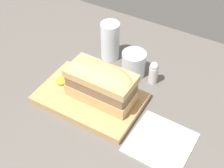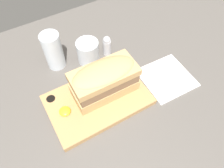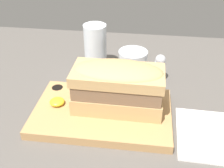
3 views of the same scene
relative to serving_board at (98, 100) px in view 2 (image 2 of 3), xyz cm
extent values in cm
cube|color=#56514C|center=(-2.54, -1.88, -1.97)|extent=(191.20, 96.09, 2.00)
cube|color=tan|center=(0.08, -0.04, 0.00)|extent=(29.49, 18.84, 1.93)
cylinder|color=black|center=(-12.03, 6.74, 0.53)|extent=(2.64, 2.64, 0.97)
cube|color=tan|center=(3.21, 1.29, 2.82)|extent=(18.99, 9.43, 3.72)
cube|color=brown|center=(3.21, 1.29, 6.26)|extent=(18.23, 9.05, 3.17)
cube|color=tan|center=(3.21, 1.29, 8.96)|extent=(18.99, 9.43, 2.23)
ellipsoid|color=tan|center=(3.21, 1.29, 9.89)|extent=(18.61, 9.24, 3.35)
ellipsoid|color=gold|center=(-10.12, 0.39, 1.62)|extent=(3.28, 3.28, 1.31)
cylinder|color=silver|center=(-4.98, 20.14, 5.48)|extent=(6.05, 6.05, 12.90)
cylinder|color=silver|center=(-4.98, 20.14, 2.13)|extent=(5.32, 5.32, 5.81)
cylinder|color=silver|center=(5.37, 16.71, 2.92)|extent=(7.42, 7.42, 7.77)
cylinder|color=black|center=(5.37, 16.71, 1.46)|extent=(6.68, 6.68, 4.45)
cube|color=white|center=(23.63, -3.43, -0.77)|extent=(15.90, 15.73, 0.40)
cylinder|color=silver|center=(12.34, 16.15, 1.88)|extent=(2.80, 2.80, 5.71)
sphere|color=#B7B7BC|center=(12.34, 16.15, 5.23)|extent=(2.66, 2.66, 2.66)
camera|label=1|loc=(36.30, -49.94, 64.89)|focal=50.00mm
camera|label=2|loc=(-13.43, -31.75, 55.83)|focal=35.00mm
camera|label=3|loc=(8.34, -47.05, 38.85)|focal=45.00mm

